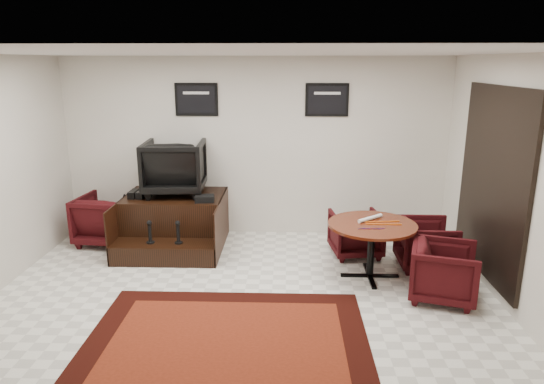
{
  "coord_description": "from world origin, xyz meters",
  "views": [
    {
      "loc": [
        0.51,
        -5.02,
        2.71
      ],
      "look_at": [
        0.31,
        0.9,
        1.11
      ],
      "focal_mm": 32.0,
      "sensor_mm": 36.0,
      "label": 1
    }
  ],
  "objects_px": {
    "armchair_side": "(107,217)",
    "table_chair_corner": "(444,269)",
    "table_chair_back": "(356,231)",
    "shine_podium": "(175,222)",
    "table_chair_window": "(426,242)",
    "meeting_table": "(372,230)",
    "shine_chair": "(174,165)"
  },
  "relations": [
    {
      "from": "meeting_table",
      "to": "table_chair_window",
      "type": "bearing_deg",
      "value": 23.04
    },
    {
      "from": "shine_chair",
      "to": "table_chair_back",
      "type": "relative_size",
      "value": 1.29
    },
    {
      "from": "shine_podium",
      "to": "table_chair_corner",
      "type": "height_order",
      "value": "shine_podium"
    },
    {
      "from": "table_chair_back",
      "to": "table_chair_window",
      "type": "distance_m",
      "value": 0.98
    },
    {
      "from": "armchair_side",
      "to": "table_chair_back",
      "type": "relative_size",
      "value": 1.19
    },
    {
      "from": "shine_podium",
      "to": "table_chair_window",
      "type": "distance_m",
      "value": 3.65
    },
    {
      "from": "table_chair_corner",
      "to": "table_chair_back",
      "type": "bearing_deg",
      "value": 48.71
    },
    {
      "from": "armchair_side",
      "to": "table_chair_corner",
      "type": "bearing_deg",
      "value": 166.86
    },
    {
      "from": "shine_chair",
      "to": "table_chair_corner",
      "type": "distance_m",
      "value": 4.06
    },
    {
      "from": "shine_chair",
      "to": "shine_podium",
      "type": "bearing_deg",
      "value": 86.56
    },
    {
      "from": "armchair_side",
      "to": "table_chair_corner",
      "type": "xyz_separation_m",
      "value": [
        4.6,
        -1.7,
        -0.04
      ]
    },
    {
      "from": "armchair_side",
      "to": "shine_podium",
      "type": "bearing_deg",
      "value": -175.6
    },
    {
      "from": "shine_chair",
      "to": "table_chair_window",
      "type": "height_order",
      "value": "shine_chair"
    },
    {
      "from": "table_chair_corner",
      "to": "shine_chair",
      "type": "bearing_deg",
      "value": 79.36
    },
    {
      "from": "armchair_side",
      "to": "meeting_table",
      "type": "relative_size",
      "value": 0.75
    },
    {
      "from": "meeting_table",
      "to": "armchair_side",
      "type": "bearing_deg",
      "value": 163.72
    },
    {
      "from": "table_chair_window",
      "to": "table_chair_corner",
      "type": "height_order",
      "value": "table_chair_corner"
    },
    {
      "from": "armchair_side",
      "to": "meeting_table",
      "type": "height_order",
      "value": "armchair_side"
    },
    {
      "from": "armchair_side",
      "to": "table_chair_window",
      "type": "height_order",
      "value": "armchair_side"
    },
    {
      "from": "shine_podium",
      "to": "table_chair_back",
      "type": "distance_m",
      "value": 2.71
    },
    {
      "from": "shine_podium",
      "to": "table_chair_corner",
      "type": "xyz_separation_m",
      "value": [
        3.54,
        -1.65,
        0.02
      ]
    },
    {
      "from": "shine_chair",
      "to": "meeting_table",
      "type": "relative_size",
      "value": 0.81
    },
    {
      "from": "meeting_table",
      "to": "table_chair_corner",
      "type": "height_order",
      "value": "table_chair_corner"
    },
    {
      "from": "table_chair_back",
      "to": "shine_chair",
      "type": "bearing_deg",
      "value": -17.77
    },
    {
      "from": "table_chair_back",
      "to": "table_chair_corner",
      "type": "xyz_separation_m",
      "value": [
        0.85,
        -1.33,
        0.02
      ]
    },
    {
      "from": "shine_chair",
      "to": "table_chair_corner",
      "type": "xyz_separation_m",
      "value": [
        3.54,
        -1.8,
        -0.85
      ]
    },
    {
      "from": "shine_podium",
      "to": "table_chair_corner",
      "type": "bearing_deg",
      "value": -24.94
    },
    {
      "from": "shine_podium",
      "to": "meeting_table",
      "type": "height_order",
      "value": "shine_podium"
    },
    {
      "from": "shine_chair",
      "to": "table_chair_corner",
      "type": "bearing_deg",
      "value": 149.65
    },
    {
      "from": "meeting_table",
      "to": "table_chair_window",
      "type": "relative_size",
      "value": 1.53
    },
    {
      "from": "shine_chair",
      "to": "table_chair_back",
      "type": "bearing_deg",
      "value": 166.83
    },
    {
      "from": "table_chair_window",
      "to": "shine_podium",
      "type": "bearing_deg",
      "value": 78.81
    }
  ]
}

